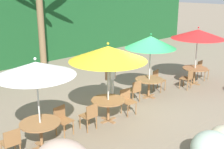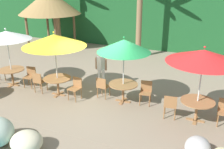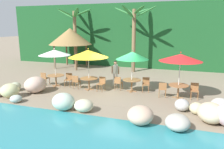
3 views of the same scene
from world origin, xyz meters
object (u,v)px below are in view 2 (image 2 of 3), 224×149
(chair_green_seaward, at_px, (146,91))
(dining_table_red, at_px, (197,104))
(dining_table_green, at_px, (123,87))
(waiter_in_white, at_px, (101,66))
(umbrella_yellow, at_px, (54,40))
(chair_green_inland, at_px, (102,86))
(umbrella_white, at_px, (6,35))
(palapa_hut, at_px, (49,2))
(chair_yellow_seaward, at_px, (76,87))
(dining_table_white, at_px, (12,72))
(umbrella_red, at_px, (204,56))
(chair_white_seaward, at_px, (30,75))
(dining_table_yellow, at_px, (58,81))
(umbrella_green, at_px, (124,46))
(chair_yellow_inland, at_px, (39,81))
(chair_red_inland, at_px, (170,105))

(chair_green_seaward, bearing_deg, dining_table_red, -17.19)
(dining_table_green, bearing_deg, waiter_in_white, 147.79)
(umbrella_yellow, bearing_deg, chair_green_inland, 14.18)
(umbrella_white, distance_m, palapa_hut, 6.71)
(chair_yellow_seaward, bearing_deg, chair_green_seaward, 15.44)
(chair_green_inland, height_order, waiter_in_white, waiter_in_white)
(dining_table_red, relative_size, waiter_in_white, 0.65)
(umbrella_yellow, distance_m, palapa_hut, 7.93)
(dining_table_white, distance_m, umbrella_red, 7.95)
(chair_green_inland, height_order, umbrella_red, umbrella_red)
(dining_table_white, distance_m, waiter_in_white, 3.95)
(chair_white_seaward, xyz_separation_m, dining_table_yellow, (1.59, -0.27, 0.10))
(chair_green_seaward, relative_size, palapa_hut, 0.22)
(umbrella_white, distance_m, umbrella_yellow, 2.42)
(dining_table_white, xyz_separation_m, umbrella_green, (5.05, 0.41, 1.59))
(umbrella_white, relative_size, chair_yellow_seaward, 2.91)
(chair_white_seaward, relative_size, chair_green_inland, 1.00)
(dining_table_red, bearing_deg, chair_green_inland, 174.45)
(chair_green_seaward, xyz_separation_m, dining_table_red, (1.90, -0.59, 0.10))
(umbrella_yellow, height_order, dining_table_yellow, umbrella_yellow)
(chair_white_seaward, xyz_separation_m, palapa_hut, (-3.15, 6.05, 2.43))
(dining_table_yellow, bearing_deg, chair_yellow_seaward, -2.04)
(chair_white_seaward, bearing_deg, chair_yellow_seaward, -7.01)
(dining_table_white, bearing_deg, chair_white_seaward, 13.87)
(chair_white_seaward, relative_size, umbrella_red, 0.34)
(umbrella_green, distance_m, chair_green_inland, 1.90)
(chair_yellow_inland, height_order, umbrella_red, umbrella_red)
(waiter_in_white, bearing_deg, chair_yellow_seaward, -109.09)
(chair_yellow_seaward, height_order, chair_green_inland, same)
(dining_table_white, height_order, dining_table_red, same)
(chair_yellow_inland, bearing_deg, palapa_hut, 121.23)
(umbrella_yellow, height_order, dining_table_red, umbrella_yellow)
(chair_green_inland, xyz_separation_m, dining_table_red, (3.58, -0.35, 0.10))
(dining_table_white, xyz_separation_m, palapa_hut, (-2.32, 6.25, 2.33))
(umbrella_yellow, bearing_deg, waiter_in_white, 44.63)
(chair_yellow_inland, distance_m, chair_green_inland, 2.67)
(dining_table_green, bearing_deg, umbrella_green, 26.57)
(dining_table_green, height_order, chair_green_seaward, chair_green_seaward)
(waiter_in_white, bearing_deg, chair_red_inland, -23.43)
(chair_yellow_seaward, distance_m, umbrella_green, 2.50)
(umbrella_white, distance_m, chair_yellow_inland, 2.34)
(dining_table_red, bearing_deg, umbrella_white, -179.76)
(dining_table_yellow, bearing_deg, umbrella_green, 10.21)
(dining_table_green, bearing_deg, palapa_hut, 141.55)
(chair_yellow_inland, bearing_deg, dining_table_white, 173.85)
(umbrella_white, xyz_separation_m, chair_green_seaward, (5.87, 0.62, -1.72))
(umbrella_green, height_order, waiter_in_white, umbrella_green)
(chair_yellow_inland, height_order, waiter_in_white, waiter_in_white)
(dining_table_white, xyz_separation_m, waiter_in_white, (3.74, 1.23, 0.37))
(umbrella_red, bearing_deg, waiter_in_white, 163.47)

